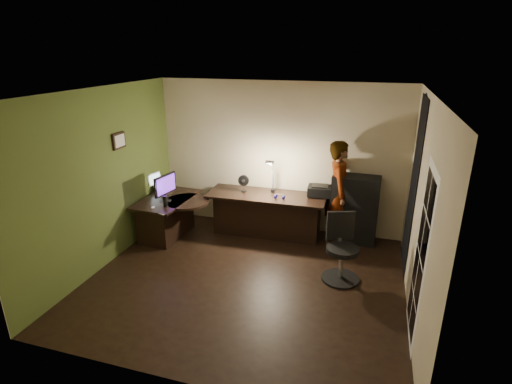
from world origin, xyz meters
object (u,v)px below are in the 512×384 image
(monitor, at_px, (165,192))
(cabinet, at_px, (354,209))
(desk_right, at_px, (266,215))
(person, at_px, (339,192))
(office_chair, at_px, (343,249))
(desk_left, at_px, (168,217))

(monitor, bearing_deg, cabinet, 25.54)
(desk_right, xyz_separation_m, person, (1.23, 0.22, 0.50))
(cabinet, xyz_separation_m, office_chair, (-0.07, -1.36, -0.10))
(desk_right, xyz_separation_m, monitor, (-1.64, -0.64, 0.50))
(office_chair, xyz_separation_m, person, (-0.22, 1.34, 0.40))
(office_chair, height_order, person, person)
(desk_left, height_order, office_chair, office_chair)
(cabinet, bearing_deg, person, -174.63)
(monitor, bearing_deg, desk_right, 31.43)
(desk_right, bearing_deg, desk_left, -163.60)
(desk_right, distance_m, office_chair, 1.84)
(monitor, bearing_deg, desk_left, 116.51)
(desk_left, relative_size, person, 0.70)
(desk_right, distance_m, monitor, 1.83)
(monitor, height_order, person, person)
(desk_right, distance_m, cabinet, 1.54)
(desk_right, height_order, office_chair, office_chair)
(cabinet, bearing_deg, monitor, -162.19)
(cabinet, xyz_separation_m, person, (-0.28, -0.02, 0.30))
(cabinet, height_order, monitor, cabinet)
(monitor, height_order, office_chair, monitor)
(office_chair, bearing_deg, monitor, 153.02)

